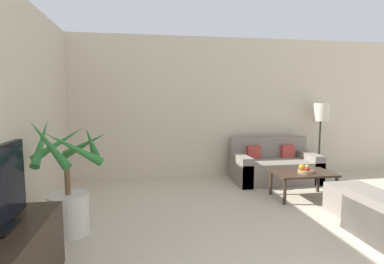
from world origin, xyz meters
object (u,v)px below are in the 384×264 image
(orange_fruit, at_px, (302,167))
(floor_lamp, at_px, (321,116))
(apple_green, at_px, (307,167))
(apple_red, at_px, (307,169))
(potted_palm, at_px, (68,193))
(ottoman, at_px, (354,201))
(coffee_table, at_px, (303,176))
(fruit_bowl, at_px, (306,171))
(sofa_loveseat, at_px, (274,167))

(orange_fruit, bearing_deg, floor_lamp, 48.67)
(apple_green, distance_m, orange_fruit, 0.10)
(floor_lamp, relative_size, apple_red, 22.10)
(potted_palm, bearing_deg, apple_green, 12.16)
(floor_lamp, height_order, ottoman, floor_lamp)
(coffee_table, bearing_deg, fruit_bowl, -75.67)
(sofa_loveseat, height_order, apple_green, sofa_loveseat)
(sofa_loveseat, distance_m, apple_green, 1.02)
(potted_palm, height_order, floor_lamp, floor_lamp)
(coffee_table, bearing_deg, apple_green, -8.48)
(apple_green, relative_size, ottoman, 0.13)
(coffee_table, height_order, apple_red, apple_red)
(fruit_bowl, xyz_separation_m, apple_red, (-0.01, -0.06, 0.05))
(fruit_bowl, bearing_deg, ottoman, -66.78)
(potted_palm, xyz_separation_m, apple_red, (3.27, 0.62, 0.01))
(floor_lamp, distance_m, fruit_bowl, 1.72)
(apple_green, xyz_separation_m, ottoman, (0.25, -0.74, -0.30))
(apple_red, bearing_deg, floor_lamp, 51.86)
(sofa_loveseat, relative_size, floor_lamp, 1.05)
(floor_lamp, bearing_deg, apple_red, -128.14)
(apple_green, bearing_deg, potted_palm, -167.84)
(sofa_loveseat, xyz_separation_m, apple_red, (0.03, -1.09, 0.21))
(sofa_loveseat, relative_size, apple_red, 23.25)
(sofa_loveseat, height_order, fruit_bowl, sofa_loveseat)
(fruit_bowl, xyz_separation_m, apple_green, (0.05, 0.04, 0.06))
(coffee_table, bearing_deg, potted_palm, -167.47)
(sofa_loveseat, bearing_deg, floor_lamp, 8.94)
(apple_red, relative_size, apple_green, 0.89)
(coffee_table, distance_m, apple_red, 0.17)
(orange_fruit, bearing_deg, sofa_loveseat, 89.37)
(fruit_bowl, relative_size, apple_red, 3.56)
(potted_palm, distance_m, coffee_table, 3.35)
(apple_red, bearing_deg, apple_green, 60.99)
(coffee_table, relative_size, apple_red, 13.94)
(fruit_bowl, bearing_deg, sofa_loveseat, 92.14)
(coffee_table, distance_m, orange_fruit, 0.15)
(orange_fruit, bearing_deg, coffee_table, 29.98)
(apple_green, relative_size, orange_fruit, 0.84)
(potted_palm, distance_m, floor_lamp, 4.70)
(floor_lamp, distance_m, apple_red, 1.74)
(floor_lamp, bearing_deg, apple_green, -128.83)
(apple_red, height_order, orange_fruit, orange_fruit)
(ottoman, bearing_deg, apple_red, 115.48)
(orange_fruit, height_order, ottoman, orange_fruit)
(coffee_table, bearing_deg, orange_fruit, -150.02)
(apple_red, bearing_deg, ottoman, -64.52)
(sofa_loveseat, bearing_deg, ottoman, -78.96)
(fruit_bowl, distance_m, apple_green, 0.09)
(sofa_loveseat, bearing_deg, coffee_table, -88.50)
(potted_palm, height_order, apple_green, potted_palm)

